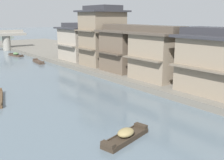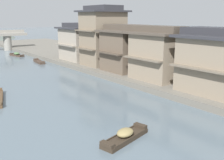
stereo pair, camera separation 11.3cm
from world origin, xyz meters
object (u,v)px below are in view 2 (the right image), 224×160
at_px(house_waterfront_narrow, 125,48).
at_px(boat_moored_nearest, 17,55).
at_px(house_waterfront_far, 103,36).
at_px(boat_moored_far, 39,62).
at_px(house_waterfront_second, 224,62).
at_px(house_waterfront_end, 80,42).
at_px(house_waterfront_tall, 158,53).
at_px(boat_moored_third, 125,136).

bearing_deg(house_waterfront_narrow, boat_moored_nearest, 102.48).
bearing_deg(house_waterfront_far, boat_moored_far, 118.06).
xyz_separation_m(house_waterfront_second, house_waterfront_narrow, (-0.28, 14.02, 0.02)).
bearing_deg(house_waterfront_end, house_waterfront_far, -87.64).
xyz_separation_m(boat_moored_far, house_waterfront_tall, (5.13, -22.82, 3.48)).
distance_m(house_waterfront_tall, house_waterfront_end, 18.11).
bearing_deg(house_waterfront_tall, house_waterfront_far, 86.49).
distance_m(house_waterfront_narrow, house_waterfront_end, 11.86).
bearing_deg(boat_moored_nearest, house_waterfront_narrow, -77.52).
height_order(house_waterfront_second, house_waterfront_far, house_waterfront_far).
bearing_deg(house_waterfront_second, boat_moored_third, -175.24).
bearing_deg(house_waterfront_second, house_waterfront_tall, 95.03).
bearing_deg(boat_moored_far, house_waterfront_narrow, -71.55).
height_order(boat_moored_nearest, boat_moored_far, boat_moored_nearest).
xyz_separation_m(boat_moored_third, house_waterfront_far, (13.06, 20.70, 4.67)).
relative_size(boat_moored_third, house_waterfront_far, 0.46).
bearing_deg(boat_moored_third, boat_moored_far, 77.19).
height_order(house_waterfront_second, house_waterfront_narrow, same).
distance_m(boat_moored_far, house_waterfront_tall, 23.65).
relative_size(house_waterfront_tall, house_waterfront_narrow, 1.03).
relative_size(boat_moored_third, house_waterfront_narrow, 0.64).
bearing_deg(boat_moored_far, house_waterfront_second, -79.25).
relative_size(house_waterfront_narrow, house_waterfront_end, 0.87).
bearing_deg(house_waterfront_far, house_waterfront_tall, -93.51).
bearing_deg(boat_moored_nearest, house_waterfront_tall, -80.48).
bearing_deg(boat_moored_third, house_waterfront_second, 4.76).
distance_m(boat_moored_third, house_waterfront_end, 30.03).
bearing_deg(boat_moored_third, house_waterfront_end, 64.61).
bearing_deg(house_waterfront_far, boat_moored_nearest, 106.39).
height_order(boat_moored_third, house_waterfront_second, house_waterfront_second).
height_order(boat_moored_nearest, house_waterfront_far, house_waterfront_far).
xyz_separation_m(house_waterfront_narrow, house_waterfront_far, (0.32, 5.60, 1.30)).
xyz_separation_m(boat_moored_nearest, house_waterfront_tall, (5.58, -33.30, 3.37)).
xyz_separation_m(house_waterfront_second, house_waterfront_end, (-0.22, 25.88, 0.01)).
relative_size(house_waterfront_narrow, house_waterfront_far, 0.71).
relative_size(boat_moored_third, house_waterfront_second, 0.49).
xyz_separation_m(house_waterfront_second, house_waterfront_tall, (-0.68, 7.78, 0.02)).
height_order(house_waterfront_second, house_waterfront_tall, same).
height_order(boat_moored_far, house_waterfront_tall, house_waterfront_tall).
distance_m(boat_moored_nearest, house_waterfront_end, 16.70).
relative_size(boat_moored_far, house_waterfront_end, 0.60).
xyz_separation_m(boat_moored_third, house_waterfront_end, (12.80, 26.96, 3.36)).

